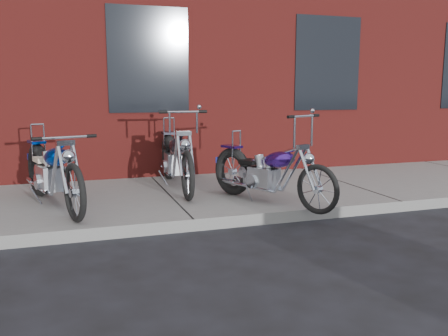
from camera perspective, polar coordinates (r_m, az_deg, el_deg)
name	(u,v)px	position (r m, az deg, el deg)	size (l,w,h in m)	color
ground	(194,232)	(5.76, -3.65, -7.64)	(120.00, 120.00, 0.00)	#26272F
sidewalk	(169,199)	(7.16, -6.69, -3.71)	(22.00, 3.00, 0.15)	slate
building_brick	(116,2)	(13.61, -12.86, 18.87)	(22.00, 10.00, 8.00)	maroon
chopper_purple	(268,174)	(6.49, 5.35, -0.78)	(1.00, 2.04, 1.23)	black
chopper_blue	(53,174)	(6.64, -19.87, -0.71)	(0.87, 2.36, 1.06)	black
chopper_third	(176,160)	(7.50, -5.74, 0.94)	(0.60, 2.47, 1.25)	black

